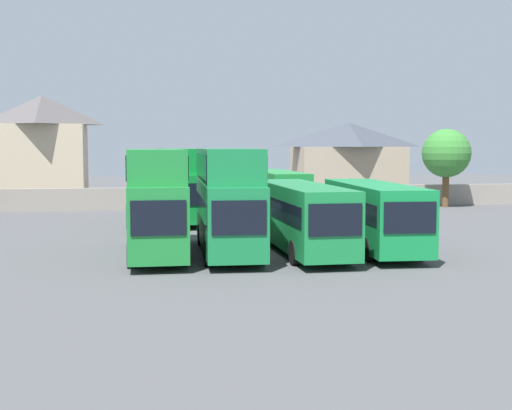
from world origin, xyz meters
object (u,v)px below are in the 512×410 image
at_px(bus_4, 373,212).
at_px(house_terrace_left, 43,148).
at_px(bus_1, 156,196).
at_px(bus_7, 276,192).
at_px(bus_2, 228,195).
at_px(house_terrace_centre, 348,160).
at_px(bus_6, 215,192).
at_px(bus_3, 301,214).
at_px(tree_behind_wall, 446,154).
at_px(bus_5, 183,181).

bearing_deg(bus_4, house_terrace_left, -145.81).
relative_size(bus_1, bus_7, 1.01).
height_order(bus_2, house_terrace_centre, house_terrace_centre).
bearing_deg(bus_6, bus_1, -20.59).
height_order(bus_2, bus_7, bus_2).
relative_size(house_terrace_left, house_terrace_centre, 0.90).
relative_size(bus_1, bus_3, 0.91).
height_order(bus_1, bus_6, bus_1).
bearing_deg(tree_behind_wall, bus_3, -128.55).
bearing_deg(bus_6, bus_3, 5.78).
bearing_deg(bus_5, bus_2, 0.31).
relative_size(bus_2, bus_5, 1.02).
relative_size(bus_6, house_terrace_centre, 1.03).
bearing_deg(tree_behind_wall, house_terrace_centre, 117.50).
bearing_deg(bus_5, house_terrace_centre, 132.58).
distance_m(bus_4, bus_6, 16.27).
xyz_separation_m(bus_1, bus_5, (2.29, 14.34, -0.01)).
xyz_separation_m(bus_4, bus_6, (-6.18, 15.05, 0.08)).
distance_m(bus_6, bus_7, 4.32).
distance_m(bus_4, bus_5, 16.89).
height_order(bus_1, house_terrace_centre, house_terrace_centre).
xyz_separation_m(bus_6, house_terrace_centre, (15.22, 18.07, 1.85)).
bearing_deg(bus_2, bus_7, 162.60).
distance_m(bus_3, house_terrace_left, 37.39).
height_order(bus_1, bus_7, bus_1).
bearing_deg(bus_1, tree_behind_wall, 132.29).
relative_size(bus_3, house_terrace_left, 1.17).
xyz_separation_m(bus_1, bus_7, (8.86, 14.68, -0.88)).
bearing_deg(bus_2, house_terrace_centre, 156.35).
bearing_deg(house_terrace_left, bus_5, -58.55).
bearing_deg(bus_1, bus_7, 149.48).
distance_m(bus_4, house_terrace_left, 39.06).
bearing_deg(house_terrace_centre, bus_1, -121.03).
xyz_separation_m(bus_3, house_terrace_left, (-16.25, 33.53, 3.08)).
bearing_deg(tree_behind_wall, bus_5, -160.51).
xyz_separation_m(bus_5, house_terrace_centre, (17.47, 18.52, 1.01)).
distance_m(bus_3, bus_6, 15.34).
relative_size(bus_4, tree_behind_wall, 1.68).
bearing_deg(tree_behind_wall, bus_6, -159.65).
height_order(bus_3, house_terrace_left, house_terrace_left).
xyz_separation_m(bus_3, tree_behind_wall, (18.16, 22.80, 2.64)).
relative_size(bus_3, tree_behind_wall, 1.72).
xyz_separation_m(bus_1, house_terrace_centre, (19.76, 32.86, 1.00)).
relative_size(bus_6, house_terrace_left, 1.14).
relative_size(bus_3, bus_7, 1.11).
distance_m(bus_3, bus_7, 15.14).
distance_m(bus_3, house_terrace_centre, 35.62).
height_order(bus_3, bus_5, bus_5).
relative_size(bus_3, bus_6, 1.03).
distance_m(bus_6, house_terrace_left, 23.17).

